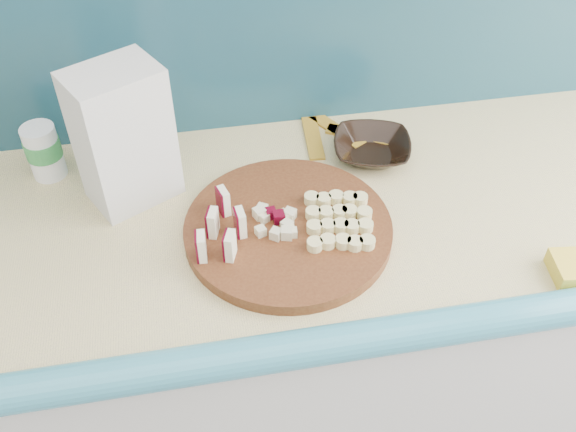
# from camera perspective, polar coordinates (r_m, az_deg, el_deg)

# --- Properties ---
(kitchen_counter) EXTENTS (2.20, 0.63, 0.91)m
(kitchen_counter) POSITION_cam_1_polar(r_m,az_deg,el_deg) (1.51, -4.99, -12.81)
(kitchen_counter) COLOR silver
(kitchen_counter) RESTS_ON ground
(backsplash) EXTENTS (2.20, 0.02, 0.50)m
(backsplash) POSITION_cam_1_polar(r_m,az_deg,el_deg) (1.26, -8.62, 17.18)
(backsplash) COLOR teal
(backsplash) RESTS_ON kitchen_counter
(cutting_board) EXTENTS (0.41, 0.41, 0.02)m
(cutting_board) POSITION_cam_1_polar(r_m,az_deg,el_deg) (1.12, 0.00, -1.16)
(cutting_board) COLOR #441E0E
(cutting_board) RESTS_ON kitchen_counter
(apple_wedges) EXTENTS (0.09, 0.14, 0.05)m
(apple_wedges) POSITION_cam_1_polar(r_m,az_deg,el_deg) (1.08, -5.96, -0.99)
(apple_wedges) COLOR #FFF4CB
(apple_wedges) RESTS_ON cutting_board
(apple_chunks) EXTENTS (0.06, 0.06, 0.02)m
(apple_chunks) POSITION_cam_1_polar(r_m,az_deg,el_deg) (1.10, -1.19, -0.41)
(apple_chunks) COLOR beige
(apple_chunks) RESTS_ON cutting_board
(banana_slices) EXTENTS (0.13, 0.15, 0.02)m
(banana_slices) POSITION_cam_1_polar(r_m,az_deg,el_deg) (1.11, 4.59, -0.35)
(banana_slices) COLOR #E2D48A
(banana_slices) RESTS_ON cutting_board
(brown_bowl) EXTENTS (0.19, 0.19, 0.04)m
(brown_bowl) POSITION_cam_1_polar(r_m,az_deg,el_deg) (1.29, 7.45, 5.96)
(brown_bowl) COLOR black
(brown_bowl) RESTS_ON kitchen_counter
(flour_bag) EXTENTS (0.19, 0.17, 0.26)m
(flour_bag) POSITION_cam_1_polar(r_m,az_deg,el_deg) (1.16, -14.41, 6.82)
(flour_bag) COLOR silver
(flour_bag) RESTS_ON kitchen_counter
(canister) EXTENTS (0.07, 0.07, 0.11)m
(canister) POSITION_cam_1_polar(r_m,az_deg,el_deg) (1.30, -20.90, 5.45)
(canister) COLOR white
(canister) RESTS_ON kitchen_counter
(banana_peel) EXTENTS (0.19, 0.16, 0.01)m
(banana_peel) POSITION_cam_1_polar(r_m,az_deg,el_deg) (1.35, 4.35, 7.26)
(banana_peel) COLOR gold
(banana_peel) RESTS_ON kitchen_counter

